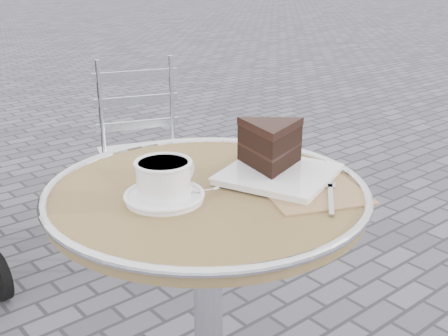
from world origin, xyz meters
TOP-DOWN VIEW (x-y plane):
  - cafe_table at (0.00, 0.00)m, footprint 0.72×0.72m
  - cappuccino_set at (-0.10, 0.01)m, footprint 0.19×0.17m
  - cake_plate_set at (0.17, -0.03)m, footprint 0.30×0.39m
  - bistro_chair at (0.50, 1.09)m, footprint 0.47×0.47m

SIDE VIEW (x-z plane):
  - bistro_chair at x=0.50m, z-range 0.10..0.91m
  - cafe_table at x=0.00m, z-range 0.20..0.94m
  - cappuccino_set at x=-0.10m, z-range 0.73..0.81m
  - cake_plate_set at x=0.17m, z-range 0.73..0.85m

